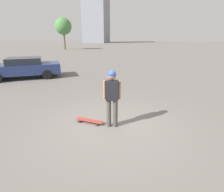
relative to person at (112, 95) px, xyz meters
name	(u,v)px	position (x,y,z in m)	size (l,w,h in m)	color
ground_plane	(112,126)	(0.00, 0.00, -1.04)	(220.00, 220.00, 0.00)	slate
person	(112,95)	(0.00, 0.00, 0.00)	(0.50, 0.26, 1.76)	#4C4742
skateboard	(89,121)	(-0.76, 0.08, -0.97)	(0.94, 0.37, 0.09)	#A5332D
car_parked_near	(24,67)	(-7.01, 5.59, -0.32)	(4.93, 3.96, 1.36)	navy
building_block_distant	(96,17)	(-22.28, 81.63, 10.56)	(10.04, 14.26, 23.19)	gray
tree_distant	(63,26)	(-16.45, 32.51, 3.72)	(3.47, 3.47, 6.53)	brown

